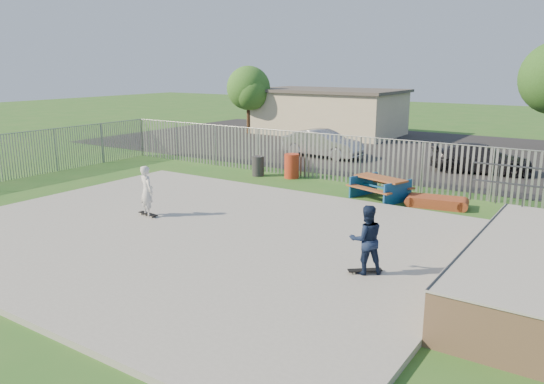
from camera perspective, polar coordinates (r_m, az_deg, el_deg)
The scene contains 16 objects.
ground at distance 15.70m, azimuth -8.01°, elevation -4.72°, with size 120.00×120.00×0.00m, color #2B6322.
concrete_slab at distance 15.68m, azimuth -8.01°, elevation -4.46°, with size 15.00×12.00×0.15m, color gray.
fence at distance 18.47m, azimuth 3.74°, elevation 1.37°, with size 26.04×16.02×2.00m.
picnic_table at distance 20.07m, azimuth 11.55°, elevation 0.42°, with size 2.36×2.14×0.83m.
funbox at distance 19.52m, azimuth 17.30°, elevation -1.04°, with size 1.91×1.21×0.35m.
trash_bin_red at distance 23.37m, azimuth 2.13°, elevation 2.81°, with size 0.64×0.64×1.07m, color #A32F19.
trash_bin_grey at distance 23.84m, azimuth -1.51°, elevation 2.81°, with size 0.54×0.54×0.90m, color #2A2A2D.
parking_lot at distance 32.05m, azimuth 15.23°, elevation 4.32°, with size 40.00×18.00×0.02m, color black.
car_silver at distance 28.80m, azimuth 5.48°, elevation 5.23°, with size 1.55×4.43×1.46m, color #A6A6AB.
car_dark at distance 26.31m, azimuth 21.58°, elevation 3.38°, with size 1.83×4.49×1.30m, color black.
building at distance 38.67m, azimuth 5.97°, elevation 8.61°, with size 10.40×6.40×3.20m.
tree_left at distance 38.64m, azimuth -2.55°, elevation 11.09°, with size 3.13×3.13×4.82m.
skateboard_a at distance 12.69m, azimuth 9.96°, elevation -8.38°, with size 0.74×0.67×0.08m.
skateboard_b at distance 17.52m, azimuth -13.18°, elevation -2.37°, with size 0.82×0.30×0.08m.
skater_navy at distance 12.43m, azimuth 10.11°, elevation -5.04°, with size 0.79×0.62×1.63m, color #121E3A.
skater_white at distance 17.32m, azimuth -13.32°, elevation 0.11°, with size 0.60×0.39×1.63m, color silver.
Camera 1 is at (10.03, -11.05, 4.88)m, focal length 35.00 mm.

